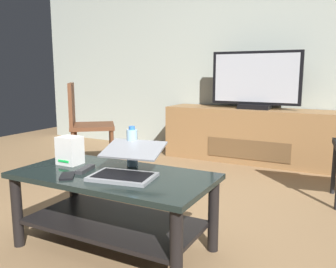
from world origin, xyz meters
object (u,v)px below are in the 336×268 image
object	(u,v)px
television	(255,81)
laptop	(127,165)
coffee_table	(113,197)
media_cabinet	(254,135)
side_chair	(84,121)
router_box	(70,150)
water_bottle_near	(132,147)
cell_phone	(67,176)
tv_remote	(85,169)

from	to	relation	value
television	laptop	size ratio (longest dim) A/B	2.35
coffee_table	laptop	distance (m)	0.22
media_cabinet	side_chair	world-z (taller)	side_chair
television	media_cabinet	bearing A→B (deg)	90.00
router_box	water_bottle_near	bearing A→B (deg)	21.54
water_bottle_near	coffee_table	bearing A→B (deg)	-91.99
router_box	cell_phone	distance (m)	0.29
side_chair	media_cabinet	bearing A→B (deg)	36.42
water_bottle_near	television	bearing A→B (deg)	85.44
side_chair	router_box	size ratio (longest dim) A/B	5.24
side_chair	coffee_table	bearing A→B (deg)	-44.62
coffee_table	television	world-z (taller)	television
laptop	router_box	bearing A→B (deg)	174.21
water_bottle_near	tv_remote	size ratio (longest dim) A/B	1.49
tv_remote	media_cabinet	bearing A→B (deg)	68.14
side_chair	cell_phone	bearing A→B (deg)	-52.13
television	side_chair	world-z (taller)	television
tv_remote	cell_phone	bearing A→B (deg)	-106.61
laptop	router_box	size ratio (longest dim) A/B	2.44
coffee_table	cell_phone	distance (m)	0.28
side_chair	laptop	world-z (taller)	side_chair
coffee_table	tv_remote	xyz separation A→B (m)	(-0.17, -0.03, 0.15)
media_cabinet	water_bottle_near	distance (m)	2.23
water_bottle_near	laptop	bearing A→B (deg)	-64.58
side_chair	tv_remote	world-z (taller)	side_chair
media_cabinet	laptop	world-z (taller)	laptop
television	laptop	distance (m)	2.40
television	water_bottle_near	xyz separation A→B (m)	(-0.17, -2.18, -0.34)
side_chair	water_bottle_near	size ratio (longest dim) A/B	3.72
television	router_box	distance (m)	2.41
coffee_table	cell_phone	size ratio (longest dim) A/B	7.92
laptop	cell_phone	distance (m)	0.32
television	cell_phone	xyz separation A→B (m)	(-0.35, -2.54, -0.45)
coffee_table	laptop	xyz separation A→B (m)	(0.09, 0.00, 0.20)
coffee_table	media_cabinet	bearing A→B (deg)	85.68
media_cabinet	tv_remote	size ratio (longest dim) A/B	12.42
water_bottle_near	cell_phone	distance (m)	0.41
laptop	water_bottle_near	xyz separation A→B (m)	(-0.09, 0.19, 0.06)
side_chair	tv_remote	distance (m)	1.75
tv_remote	coffee_table	bearing A→B (deg)	-3.09
coffee_table	tv_remote	distance (m)	0.23
television	tv_remote	bearing A→B (deg)	-98.24
television	side_chair	bearing A→B (deg)	-144.12
water_bottle_near	tv_remote	xyz separation A→B (m)	(-0.17, -0.22, -0.10)
side_chair	cell_phone	world-z (taller)	side_chair
laptop	cell_phone	xyz separation A→B (m)	(-0.27, -0.17, -0.05)
media_cabinet	cell_phone	distance (m)	2.59
coffee_table	side_chair	bearing A→B (deg)	135.38
cell_phone	tv_remote	bearing A→B (deg)	50.69
router_box	tv_remote	size ratio (longest dim) A/B	1.06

